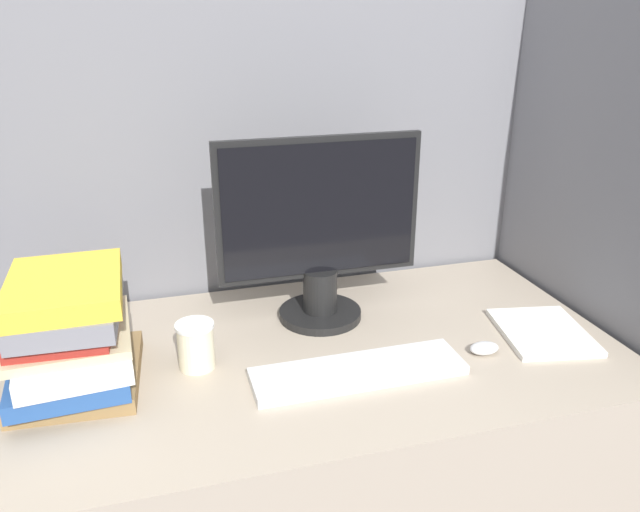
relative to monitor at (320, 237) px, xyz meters
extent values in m
cube|color=slate|center=(-0.06, 0.26, -0.16)|extent=(1.79, 0.04, 1.57)
cube|color=slate|center=(0.67, -0.12, -0.16)|extent=(0.04, 0.80, 1.57)
cube|color=tan|center=(-0.06, -0.15, -0.58)|extent=(1.39, 0.74, 0.73)
cylinder|color=black|center=(0.00, 0.00, -0.20)|extent=(0.20, 0.20, 0.02)
cylinder|color=black|center=(0.00, 0.00, -0.14)|extent=(0.08, 0.08, 0.11)
cube|color=black|center=(0.00, 0.00, 0.07)|extent=(0.49, 0.02, 0.34)
cube|color=black|center=(0.00, -0.01, 0.07)|extent=(0.46, 0.01, 0.31)
cube|color=silver|center=(0.00, -0.28, -0.20)|extent=(0.45, 0.12, 0.02)
ellipsoid|color=silver|center=(0.30, -0.27, -0.20)|extent=(0.07, 0.04, 0.03)
cylinder|color=beige|center=(-0.32, -0.15, -0.16)|extent=(0.08, 0.08, 0.09)
cylinder|color=white|center=(-0.32, -0.15, -0.11)|extent=(0.08, 0.08, 0.01)
cube|color=olive|center=(-0.56, -0.15, -0.19)|extent=(0.26, 0.29, 0.03)
cube|color=#264C8C|center=(-0.57, -0.16, -0.16)|extent=(0.23, 0.31, 0.04)
cube|color=silver|center=(-0.56, -0.16, -0.12)|extent=(0.23, 0.31, 0.04)
cube|color=#C6B78C|center=(-0.56, -0.16, -0.09)|extent=(0.23, 0.26, 0.02)
cube|color=maroon|center=(-0.56, -0.15, -0.07)|extent=(0.20, 0.27, 0.02)
cube|color=slate|center=(-0.55, -0.16, -0.04)|extent=(0.20, 0.28, 0.04)
cube|color=gold|center=(-0.56, -0.15, 0.00)|extent=(0.21, 0.28, 0.04)
cube|color=white|center=(0.48, -0.23, -0.21)|extent=(0.23, 0.27, 0.01)
camera|label=1|loc=(-0.39, -1.34, 0.50)|focal=35.00mm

